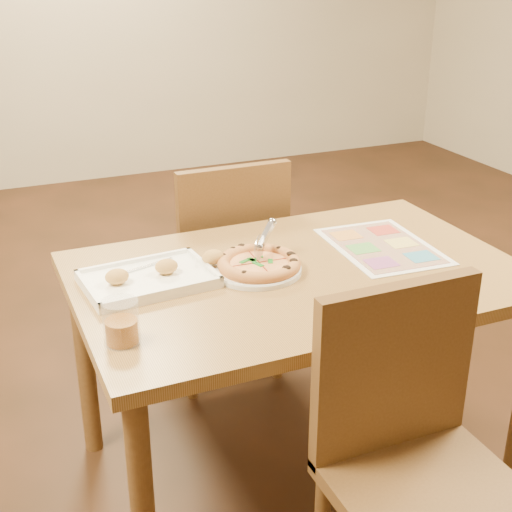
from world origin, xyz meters
name	(u,v)px	position (x,y,z in m)	size (l,w,h in m)	color
room	(304,49)	(0.00, 0.00, 1.35)	(7.00, 7.00, 7.00)	#351B0E
dining_table	(298,297)	(0.00, 0.00, 0.63)	(1.30, 0.85, 0.72)	olive
chair_near	(412,430)	(0.00, -0.60, 0.57)	(0.42, 0.42, 0.47)	brown
chair_far	(226,246)	(0.00, 0.60, 0.57)	(0.42, 0.42, 0.47)	brown
plate	(256,269)	(-0.12, 0.04, 0.73)	(0.27, 0.27, 0.01)	white
pizza	(259,264)	(-0.11, 0.04, 0.75)	(0.25, 0.25, 0.04)	#E58D4E
pizza_cutter	(264,239)	(-0.07, 0.08, 0.80)	(0.11, 0.12, 0.09)	silver
appetizer_tray	(152,278)	(-0.42, 0.09, 0.74)	(0.42, 0.27, 0.06)	white
glass_tumbler	(121,325)	(-0.57, -0.21, 0.77)	(0.09, 0.09, 0.11)	#89470A
menu	(382,246)	(0.33, 0.06, 0.72)	(0.30, 0.41, 0.01)	white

